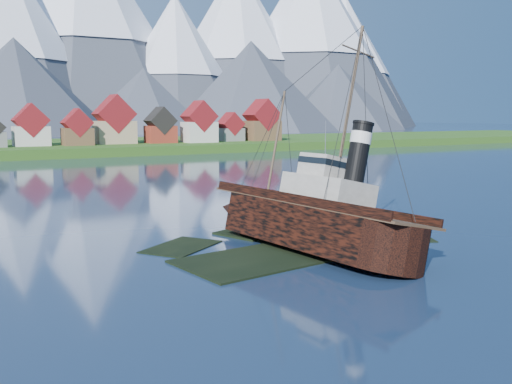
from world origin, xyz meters
TOP-DOWN VIEW (x-y plane):
  - ground at (0.00, 0.00)m, footprint 1400.00×1400.00m
  - shoal at (1.78, 2.15)m, footprint 31.71×21.24m
  - shore_bank at (0.00, 170.00)m, footprint 600.00×80.00m
  - seawall at (0.00, 132.00)m, footprint 600.00×2.50m
  - tugboat_wreck at (1.43, 0.49)m, footprint 6.78×29.20m
  - sailboat_d at (50.64, 63.21)m, footprint 5.68×9.13m

SIDE VIEW (x-z plane):
  - shoal at x=1.78m, z-range -0.92..0.22m
  - ground at x=0.00m, z-range 0.00..0.00m
  - shore_bank at x=0.00m, z-range -1.60..1.60m
  - seawall at x=0.00m, z-range -1.00..1.00m
  - sailboat_d at x=50.64m, z-range -5.85..6.41m
  - tugboat_wreck at x=1.43m, z-range -8.66..14.48m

